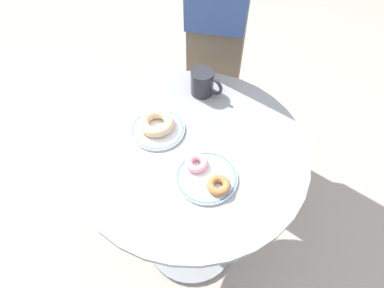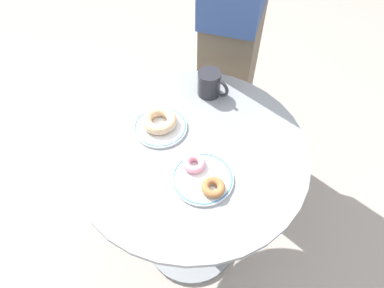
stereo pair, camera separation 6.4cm
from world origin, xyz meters
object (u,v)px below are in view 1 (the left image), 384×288
Objects in this scene: donut_cinnamon at (219,185)px; coffee_mug at (203,83)px; plate_left at (158,129)px; donut_glazed at (157,123)px; donut_pink_frosted at (197,163)px; person_figure at (220,23)px; plate_right at (207,177)px; cafe_table at (191,188)px.

donut_cinnamon is 0.57× the size of coffee_mug.
plate_left is 1.51× the size of donut_glazed.
person_figure reaches higher than donut_pink_frosted.
coffee_mug is at bearing 143.09° from plate_right.
cafe_table is 0.33m from donut_glazed.
donut_glazed is (-0.26, -0.01, 0.02)m from plate_right.
donut_pink_frosted is (0.20, 0.01, 0.02)m from plate_left.
donut_pink_frosted reaches higher than plate_left.
coffee_mug is 0.07× the size of person_figure.
donut_pink_frosted is at bearing 2.18° from donut_glazed.
person_figure reaches higher than donut_cinnamon.
donut_glazed is at bearing -61.64° from person_figure.
coffee_mug is at bearing 138.15° from donut_pink_frosted.
coffee_mug reaches higher than plate_right.
cafe_table is at bearing 154.85° from donut_pink_frosted.
coffee_mug is 0.36m from person_figure.
donut_pink_frosted is at bearing -46.12° from person_figure.
cafe_table is 0.30m from plate_right.
plate_left is 1.47× the size of coffee_mug.
person_figure is at bearing 129.89° from coffee_mug.
plate_right is at bearing 1.50° from donut_glazed.
donut_pink_frosted is 0.70m from person_figure.
plate_right is 0.05m from donut_pink_frosted.
donut_glazed is at bearing -177.82° from donut_pink_frosted.
donut_glazed is at bearing -79.37° from coffee_mug.
cafe_table is 0.41m from coffee_mug.
donut_glazed is (-0.13, -0.04, 0.30)m from cafe_table.
person_figure reaches higher than plate_right.
coffee_mug is at bearing 132.96° from cafe_table.
donut_glazed reaches higher than donut_pink_frosted.
donut_pink_frosted is 0.57× the size of coffee_mug.
donut_cinnamon and donut_pink_frosted have the same top height.
plate_left is at bearing -77.31° from coffee_mug.
plate_right is at bearing -36.91° from coffee_mug.
plate_right is 1.56× the size of donut_glazed.
plate_right reaches higher than cafe_table.
plate_right is 0.05m from donut_cinnamon.
donut_cinnamon is 0.04× the size of person_figure.
cafe_table is at bearing 17.74° from donut_glazed.
donut_pink_frosted reaches higher than plate_right.
plate_right is at bearing -176.04° from donut_cinnamon.
donut_cinnamon is (0.17, -0.03, 0.29)m from cafe_table.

